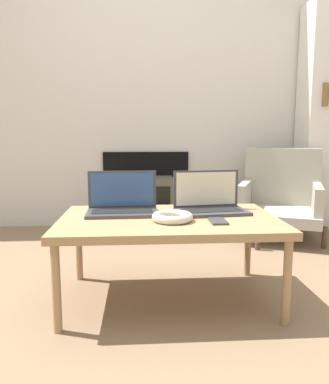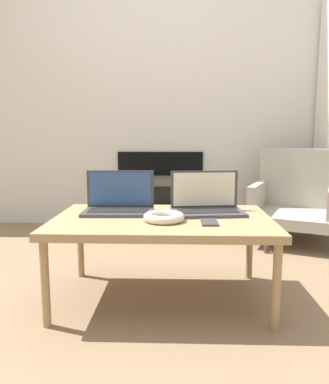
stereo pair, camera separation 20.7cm
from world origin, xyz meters
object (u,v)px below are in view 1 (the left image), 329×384
at_px(headphones, 172,217).
at_px(armchair, 281,196).
at_px(laptop_left, 122,204).
at_px(phone, 218,221).
at_px(laptop_right, 210,203).
at_px(tv, 147,204).

height_order(headphones, armchair, armchair).
xyz_separation_m(laptop_left, phone, (0.44, -0.23, -0.04)).
relative_size(phone, armchair, 0.17).
bearing_deg(armchair, laptop_right, -104.50).
bearing_deg(laptop_right, tv, 96.05).
height_order(headphones, tv, headphones).
relative_size(laptop_left, phone, 2.78).
height_order(phone, tv, tv).
bearing_deg(tv, laptop_left, -96.64).
height_order(phone, armchair, armchair).
distance_m(laptop_right, phone, 0.23).
distance_m(laptop_left, tv, 1.28).
bearing_deg(laptop_left, phone, -29.24).
bearing_deg(tv, armchair, -14.85).
height_order(tv, armchair, armchair).
relative_size(laptop_right, phone, 2.92).
relative_size(headphones, armchair, 0.25).
xyz_separation_m(headphones, phone, (0.20, -0.03, -0.01)).
xyz_separation_m(laptop_left, armchair, (1.19, 0.97, -0.13)).
height_order(headphones, phone, headphones).
distance_m(phone, tv, 1.52).
bearing_deg(phone, armchair, 57.87).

